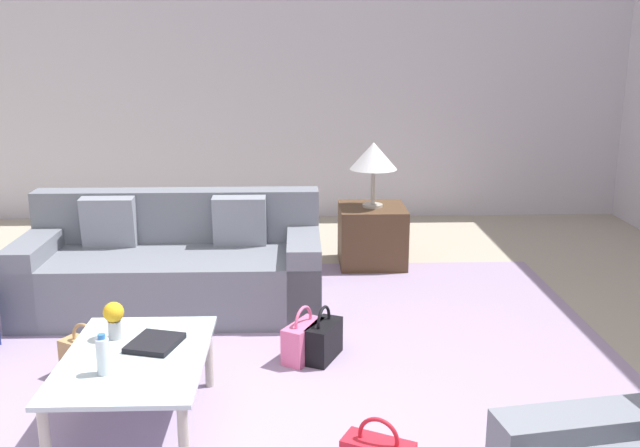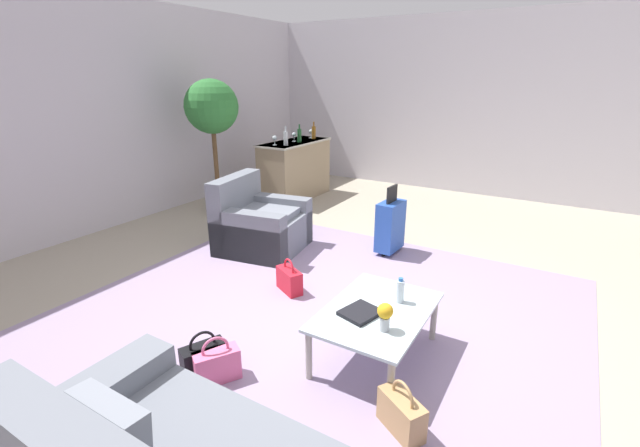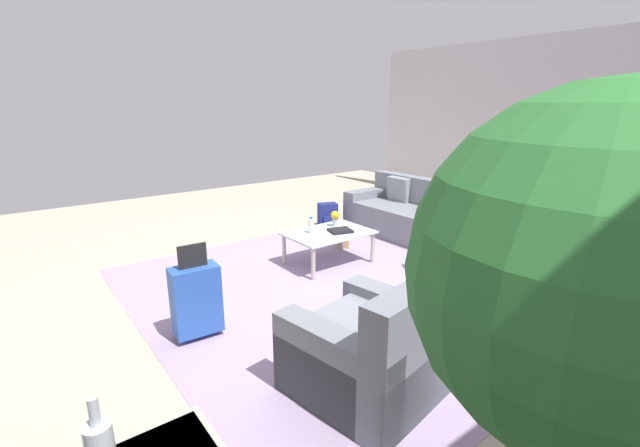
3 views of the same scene
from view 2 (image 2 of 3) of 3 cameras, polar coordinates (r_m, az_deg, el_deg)
The scene contains 22 objects.
ground_plane at distance 4.00m, azimuth 2.98°, elevation -12.22°, with size 12.00×12.00×0.00m, color #A89E89.
wall_back at distance 6.42m, azimuth -31.50°, elevation 11.72°, with size 10.24×0.12×3.10m, color silver.
wall_right at distance 8.26m, azimuth 20.48°, elevation 14.36°, with size 0.12×8.00×3.10m, color silver.
area_rug at distance 3.65m, azimuth -4.51°, elevation -15.52°, with size 5.20×4.40×0.01m, color #9984A3.
armchair at distance 5.39m, azimuth -8.31°, elevation -0.28°, with size 1.08×1.09×0.91m.
coffee_table at distance 3.31m, azimuth 7.57°, elevation -12.09°, with size 1.04×0.72×0.42m.
water_bottle at distance 3.38m, azimuth 10.63°, elevation -8.84°, with size 0.06×0.06×0.20m.
coffee_table_book at distance 3.21m, azimuth 5.41°, elevation -11.73°, with size 0.27×0.24×0.03m, color black.
flower_vase at distance 3.00m, azimuth 8.67°, elevation -11.89°, with size 0.11×0.11×0.21m.
bar_console at distance 7.58m, azimuth -3.35°, elevation 7.24°, with size 1.47×0.62×1.00m.
wine_glass_leftmost at distance 7.10m, azimuth -6.08°, elevation 11.21°, with size 0.08×0.08×0.15m.
wine_glass_left_of_centre at distance 7.48m, azimuth -3.48°, elevation 11.69°, with size 0.08×0.08×0.15m.
wine_glass_right_of_centre at distance 7.88m, azimuth -1.22°, elevation 12.10°, with size 0.08×0.08×0.15m.
wine_bottle_clear at distance 7.07m, azimuth -4.59°, elevation 11.29°, with size 0.07×0.07×0.30m.
wine_bottle_green at distance 7.40m, azimuth -2.76°, elevation 11.68°, with size 0.07×0.07×0.30m.
wine_bottle_amber at distance 7.78m, azimuth -0.83°, elevation 12.08°, with size 0.07×0.07×0.30m.
suitcase_blue at distance 5.25m, azimuth 9.34°, elevation -0.24°, with size 0.41×0.25×0.85m.
handbag_pink at distance 3.29m, azimuth -13.59°, elevation -17.83°, with size 0.35×0.29×0.36m.
handbag_tan at distance 2.90m, azimuth 10.79°, elevation -23.60°, with size 0.29×0.35×0.36m.
handbag_black at distance 3.37m, azimuth -15.20°, elevation -17.01°, with size 0.35×0.26×0.36m.
handbag_red at distance 4.36m, azimuth -4.12°, elevation -7.48°, with size 0.27×0.35×0.36m.
potted_ficus at distance 6.81m, azimuth -14.19°, elevation 13.92°, with size 0.80×0.80×2.04m.
Camera 2 is at (-3.03, -1.57, 2.08)m, focal length 24.00 mm.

